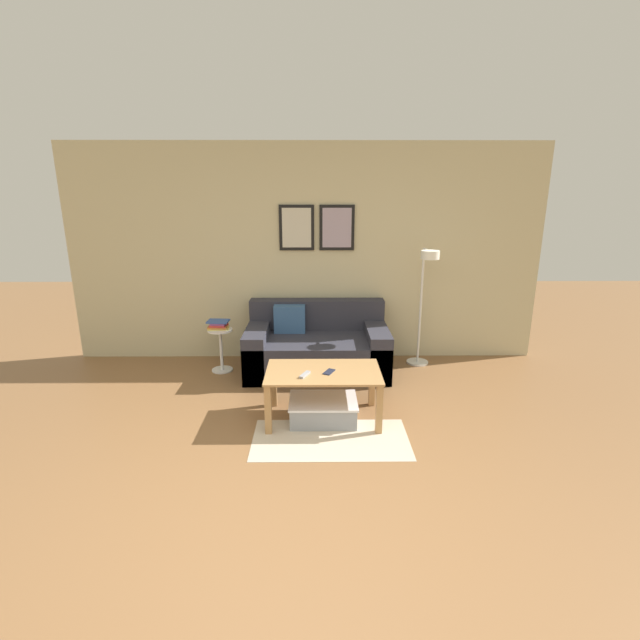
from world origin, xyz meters
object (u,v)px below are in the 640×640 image
Objects in this scene: coffee_table at (323,379)px; floor_lamp at (425,290)px; remote_control at (305,375)px; side_table at (221,346)px; book_stack at (218,325)px; storage_bin at (323,410)px; cell_phone at (329,372)px; couch at (317,348)px.

coffee_table is 0.73× the size of floor_lamp.
side_table is at bearing 152.89° from remote_control.
book_stack is at bearing 139.54° from side_table.
storage_bin is (-0.00, -0.04, -0.28)m from coffee_table.
couch is at bearing 120.85° from cell_phone.
side_table is 0.25m from book_stack.
couch is 1.23m from cell_phone.
side_table is at bearing -179.16° from couch.
floor_lamp is at bearing 1.22° from side_table.
couch is 1.31m from remote_control.
couch reaches higher than book_stack.
remote_control is at bearing -146.82° from coffee_table.
couch is 1.24m from storage_bin.
cell_phone is at bearing -44.78° from book_stack.
book_stack is (-1.11, -0.00, 0.28)m from couch.
book_stack is (-0.02, 0.01, 0.25)m from side_table.
couch is 3.19× the size of side_table.
remote_control is at bearing -134.98° from floor_lamp.
remote_control reaches higher than cell_phone.
coffee_table is at bearing 88.40° from storage_bin.
storage_bin is (0.06, -1.23, -0.17)m from couch.
coffee_table is at bearing -45.32° from book_stack.
cell_phone reaches higher than coffee_table.
floor_lamp reaches higher than side_table.
coffee_table is 1.68× the size of storage_bin.
floor_lamp is 5.55× the size of book_stack.
floor_lamp is at bearing 1.57° from couch.
side_table is 3.32× the size of remote_control.
floor_lamp is at bearing 46.37° from coffee_table.
storage_bin is 4.06× the size of remote_control.
remote_control is 0.23m from cell_phone.
side_table is (-1.15, 1.17, -0.09)m from coffee_table.
storage_bin is 4.35× the size of cell_phone.
storage_bin is 0.41m from remote_control.
remote_control is at bearing -134.47° from cell_phone.
side_table is 1.99× the size of book_stack.
book_stack is at bearing 133.65° from storage_bin.
book_stack is 1.79× the size of cell_phone.
side_table is 1.62m from remote_control.
floor_lamp reaches higher than cell_phone.
floor_lamp is 2.40m from side_table.
cell_phone is (0.11, -1.21, 0.20)m from couch.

